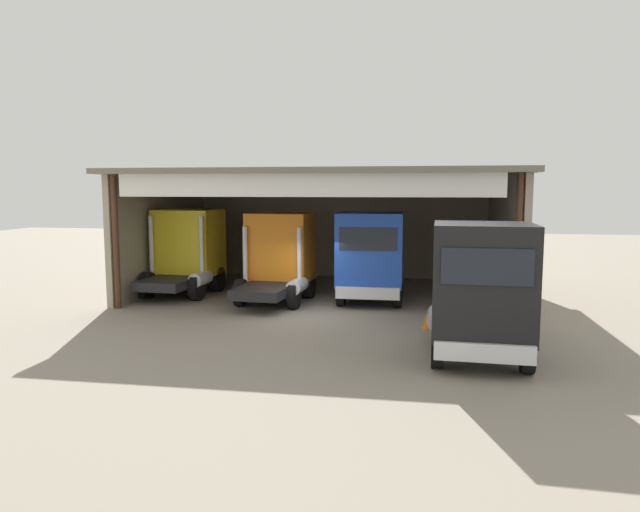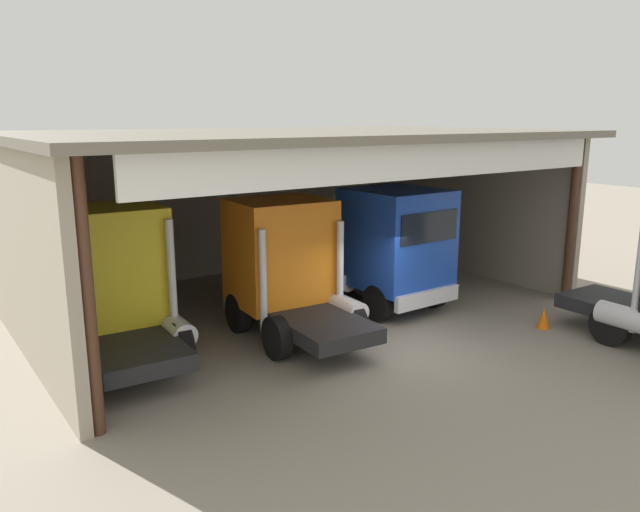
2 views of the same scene
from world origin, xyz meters
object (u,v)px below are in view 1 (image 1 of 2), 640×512
at_px(truck_blue_center_left_bay, 370,255).
at_px(oil_drum, 448,273).
at_px(tool_cart, 457,274).
at_px(truck_orange_center_right_bay, 280,256).
at_px(traffic_cone, 428,320).
at_px(truck_black_right_bay, 480,290).
at_px(truck_yellow_left_bay, 187,250).

relative_size(truck_blue_center_left_bay, oil_drum, 5.33).
bearing_deg(tool_cart, truck_orange_center_right_bay, -145.41).
bearing_deg(traffic_cone, tool_cart, 80.27).
distance_m(truck_black_right_bay, tool_cart, 12.23).
xyz_separation_m(truck_yellow_left_bay, truck_blue_center_left_bay, (7.83, -0.80, 0.03)).
height_order(truck_yellow_left_bay, oil_drum, truck_yellow_left_bay).
height_order(truck_orange_center_right_bay, truck_blue_center_left_bay, truck_blue_center_left_bay).
xyz_separation_m(tool_cart, traffic_cone, (-1.50, -8.77, -0.22)).
distance_m(truck_blue_center_left_bay, oil_drum, 6.85).
bearing_deg(tool_cart, truck_yellow_left_bay, -159.95).
relative_size(truck_yellow_left_bay, truck_blue_center_left_bay, 0.98).
relative_size(truck_black_right_bay, oil_drum, 5.88).
height_order(truck_black_right_bay, traffic_cone, truck_black_right_bay).
height_order(truck_yellow_left_bay, truck_blue_center_left_bay, truck_yellow_left_bay).
height_order(truck_orange_center_right_bay, oil_drum, truck_orange_center_right_bay).
height_order(truck_blue_center_left_bay, truck_black_right_bay, truck_black_right_bay).
distance_m(truck_black_right_bay, traffic_cone, 3.93).
xyz_separation_m(truck_blue_center_left_bay, traffic_cone, (2.16, -3.78, -1.61)).
height_order(truck_blue_center_left_bay, tool_cart, truck_blue_center_left_bay).
distance_m(tool_cart, traffic_cone, 8.91).
bearing_deg(oil_drum, tool_cart, -66.54).
relative_size(oil_drum, tool_cart, 0.86).
relative_size(truck_yellow_left_bay, truck_orange_center_right_bay, 0.95).
bearing_deg(traffic_cone, truck_orange_center_right_bay, 146.97).
relative_size(truck_black_right_bay, tool_cart, 5.06).
bearing_deg(truck_black_right_bay, oil_drum, -87.39).
distance_m(truck_yellow_left_bay, truck_blue_center_left_bay, 7.87).
bearing_deg(truck_yellow_left_bay, oil_drum, 27.82).
height_order(truck_yellow_left_bay, tool_cart, truck_yellow_left_bay).
relative_size(truck_orange_center_right_bay, oil_drum, 5.48).
relative_size(truck_blue_center_left_bay, truck_black_right_bay, 0.91).
bearing_deg(truck_yellow_left_bay, truck_orange_center_right_bay, -7.50).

